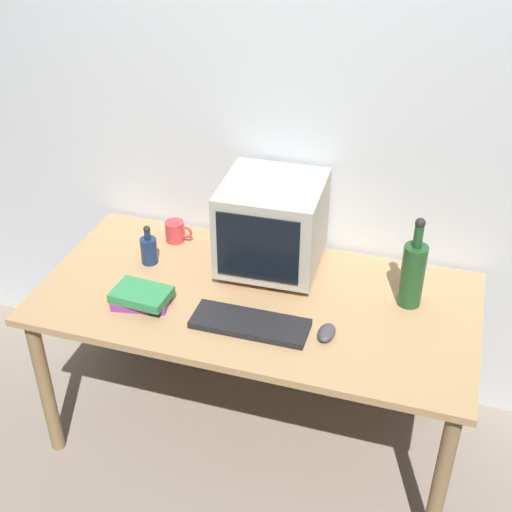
{
  "coord_description": "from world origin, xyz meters",
  "views": [
    {
      "loc": [
        0.62,
        -1.99,
        2.26
      ],
      "look_at": [
        0.0,
        0.0,
        0.89
      ],
      "focal_mm": 47.99,
      "sensor_mm": 36.0,
      "label": 1
    }
  ],
  "objects_px": {
    "book_stack": "(142,297)",
    "mug": "(175,231)",
    "crt_monitor": "(271,225)",
    "computer_mouse": "(327,333)",
    "bottle_short": "(149,249)",
    "bottle_tall": "(413,273)",
    "keyboard": "(250,324)"
  },
  "relations": [
    {
      "from": "book_stack",
      "to": "mug",
      "type": "distance_m",
      "value": 0.46
    },
    {
      "from": "crt_monitor",
      "to": "mug",
      "type": "xyz_separation_m",
      "value": [
        -0.44,
        0.07,
        -0.15
      ]
    },
    {
      "from": "computer_mouse",
      "to": "mug",
      "type": "xyz_separation_m",
      "value": [
        -0.75,
        0.43,
        0.03
      ]
    },
    {
      "from": "bottle_short",
      "to": "book_stack",
      "type": "distance_m",
      "value": 0.28
    },
    {
      "from": "crt_monitor",
      "to": "mug",
      "type": "distance_m",
      "value": 0.47
    },
    {
      "from": "crt_monitor",
      "to": "book_stack",
      "type": "bearing_deg",
      "value": -134.96
    },
    {
      "from": "bottle_tall",
      "to": "mug",
      "type": "distance_m",
      "value": 1.01
    },
    {
      "from": "crt_monitor",
      "to": "bottle_short",
      "type": "bearing_deg",
      "value": -165.94
    },
    {
      "from": "crt_monitor",
      "to": "computer_mouse",
      "type": "distance_m",
      "value": 0.51
    },
    {
      "from": "book_stack",
      "to": "crt_monitor",
      "type": "bearing_deg",
      "value": 45.04
    },
    {
      "from": "computer_mouse",
      "to": "bottle_short",
      "type": "relative_size",
      "value": 0.59
    },
    {
      "from": "keyboard",
      "to": "bottle_short",
      "type": "distance_m",
      "value": 0.58
    },
    {
      "from": "bottle_tall",
      "to": "mug",
      "type": "xyz_separation_m",
      "value": [
        -1.0,
        0.15,
        -0.09
      ]
    },
    {
      "from": "keyboard",
      "to": "computer_mouse",
      "type": "bearing_deg",
      "value": 4.72
    },
    {
      "from": "mug",
      "to": "crt_monitor",
      "type": "bearing_deg",
      "value": -8.5
    },
    {
      "from": "bottle_short",
      "to": "book_stack",
      "type": "relative_size",
      "value": 0.76
    },
    {
      "from": "crt_monitor",
      "to": "keyboard",
      "type": "xyz_separation_m",
      "value": [
        0.04,
        -0.39,
        -0.18
      ]
    },
    {
      "from": "computer_mouse",
      "to": "book_stack",
      "type": "height_order",
      "value": "book_stack"
    },
    {
      "from": "crt_monitor",
      "to": "book_stack",
      "type": "xyz_separation_m",
      "value": [
        -0.39,
        -0.39,
        -0.16
      ]
    },
    {
      "from": "computer_mouse",
      "to": "bottle_tall",
      "type": "xyz_separation_m",
      "value": [
        0.25,
        0.28,
        0.12
      ]
    },
    {
      "from": "mug",
      "to": "keyboard",
      "type": "bearing_deg",
      "value": -43.78
    },
    {
      "from": "computer_mouse",
      "to": "book_stack",
      "type": "relative_size",
      "value": 0.45
    },
    {
      "from": "crt_monitor",
      "to": "mug",
      "type": "height_order",
      "value": "crt_monitor"
    },
    {
      "from": "bottle_short",
      "to": "mug",
      "type": "bearing_deg",
      "value": 78.88
    },
    {
      "from": "bottle_short",
      "to": "keyboard",
      "type": "bearing_deg",
      "value": -27.9
    },
    {
      "from": "computer_mouse",
      "to": "mug",
      "type": "bearing_deg",
      "value": 153.4
    },
    {
      "from": "computer_mouse",
      "to": "book_stack",
      "type": "bearing_deg",
      "value": -174.95
    },
    {
      "from": "book_stack",
      "to": "bottle_tall",
      "type": "bearing_deg",
      "value": 17.72
    },
    {
      "from": "computer_mouse",
      "to": "book_stack",
      "type": "distance_m",
      "value": 0.7
    },
    {
      "from": "bottle_short",
      "to": "bottle_tall",
      "type": "bearing_deg",
      "value": 1.91
    },
    {
      "from": "book_stack",
      "to": "computer_mouse",
      "type": "bearing_deg",
      "value": 1.65
    },
    {
      "from": "bottle_short",
      "to": "mug",
      "type": "height_order",
      "value": "bottle_short"
    }
  ]
}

